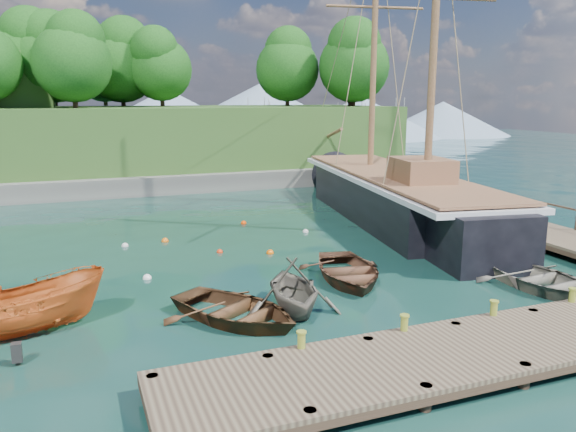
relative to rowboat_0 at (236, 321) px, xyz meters
name	(u,v)px	position (x,y,z in m)	size (l,w,h in m)	color
ground	(350,288)	(4.67, 1.43, 0.00)	(160.00, 160.00, 0.00)	#103329
dock_near	(529,340)	(6.67, -5.07, 0.43)	(20.00, 3.20, 1.10)	#45362A
dock_east	(479,216)	(16.17, 8.43, 0.43)	(3.20, 24.00, 1.10)	#45362A
bollard_0	(301,370)	(0.67, -3.67, 0.00)	(0.26, 0.26, 0.45)	olive
bollard_1	(403,351)	(3.67, -3.67, 0.00)	(0.26, 0.26, 0.45)	olive
bollard_2	(492,334)	(6.67, -3.67, 0.00)	(0.26, 0.26, 0.45)	olive
bollard_3	(570,320)	(9.67, -3.67, 0.00)	(0.26, 0.26, 0.45)	olive
rowboat_0	(236,321)	(0.00, 0.00, 0.00)	(3.25, 4.56, 0.94)	#4D301B
rowboat_1	(293,312)	(1.91, 0.05, 0.00)	(3.09, 3.58, 1.89)	#615B4F
rowboat_2	(347,280)	(5.02, 2.30, 0.00)	(3.30, 4.63, 0.96)	#4E2F20
rowboat_3	(541,289)	(11.08, -1.13, 0.00)	(3.33, 4.67, 0.97)	#615C52
motorboat_orange	(27,334)	(-5.95, 1.21, 0.00)	(1.75, 4.66, 1.80)	#C95D20
cabin_boat_white	(483,250)	(12.66, 3.84, 0.00)	(1.90, 5.04, 1.95)	white
schooner	(394,200)	(12.33, 10.94, 1.13)	(8.23, 27.67, 20.40)	black
mooring_buoy_0	(147,279)	(-2.03, 5.16, 0.00)	(0.33, 0.33, 0.33)	white
mooring_buoy_1	(220,253)	(1.46, 7.75, 0.00)	(0.28, 0.28, 0.28)	red
mooring_buoy_2	(270,254)	(3.50, 6.81, 0.00)	(0.33, 0.33, 0.33)	#EF6006
mooring_buoy_3	(306,232)	(6.52, 9.93, 0.00)	(0.30, 0.30, 0.30)	silver
mooring_buoy_4	(165,242)	(-0.50, 10.57, 0.00)	(0.35, 0.35, 0.35)	orange
mooring_buoy_5	(244,224)	(4.13, 12.96, 0.00)	(0.30, 0.30, 0.30)	#EB3A00
mooring_buoy_6	(125,247)	(-2.37, 10.35, 0.00)	(0.32, 0.32, 0.32)	silver
headland	(15,113)	(-8.21, 32.79, 5.54)	(51.00, 19.31, 12.90)	#474744
distant_ridge	(163,113)	(8.97, 71.43, 4.35)	(117.00, 40.00, 10.00)	#728CA5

